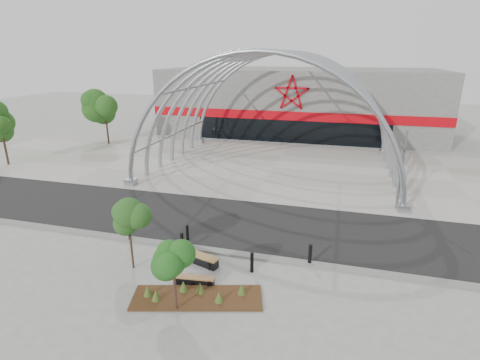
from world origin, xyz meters
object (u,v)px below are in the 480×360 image
Objects in this scene: signal_pole at (402,169)px; bollard_2 at (182,242)px; bench_0 at (198,258)px; bench_1 at (194,281)px; street_tree_0 at (129,223)px; street_tree_1 at (173,259)px.

bollard_2 is at bearing -142.58° from signal_pole.
signal_pole is 2.21× the size of bench_0.
bench_1 is 1.83× the size of bollard_2.
bench_1 is at bearing -56.94° from bollard_2.
bench_0 is at bearing 23.89° from street_tree_0.
street_tree_0 is 3.22× the size of bollard_2.
signal_pole is 14.67m from bollard_2.
signal_pole is 16.60m from street_tree_1.
bench_0 reaches higher than bench_1.
street_tree_0 is 1.76× the size of bench_1.
street_tree_1 is 4.27m from bench_0.
bollard_2 is at bearing 53.54° from street_tree_0.
signal_pole is at bearing 49.67° from bench_1.
signal_pole is 2.83× the size of bench_1.
signal_pole is 14.40m from bench_0.
street_tree_0 reaches higher than bench_1.
bench_0 is 1.84m from bench_1.
signal_pole is at bearing 39.94° from street_tree_0.
bollard_2 is (-1.75, 2.69, 0.32)m from bench_1.
bench_1 is at bearing -73.13° from bench_0.
signal_pole reaches higher than bollard_2.
bollard_2 is (-1.73, 4.60, -1.86)m from street_tree_1.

